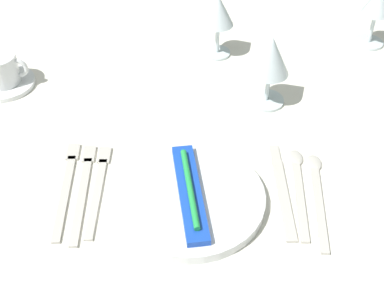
% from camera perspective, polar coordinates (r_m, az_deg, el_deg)
% --- Properties ---
extents(dining_table, '(1.80, 1.11, 0.74)m').
position_cam_1_polar(dining_table, '(1.09, 1.85, -0.40)').
color(dining_table, silver).
rests_on(dining_table, ground).
extents(dinner_plate, '(0.25, 0.25, 0.02)m').
position_cam_1_polar(dinner_plate, '(0.88, -0.23, -5.85)').
color(dinner_plate, white).
rests_on(dinner_plate, dining_table).
extents(toothbrush_package, '(0.07, 0.21, 0.02)m').
position_cam_1_polar(toothbrush_package, '(0.86, -0.23, -5.12)').
color(toothbrush_package, blue).
rests_on(toothbrush_package, dinner_plate).
extents(fork_outer, '(0.02, 0.21, 0.00)m').
position_cam_1_polar(fork_outer, '(0.92, -10.01, -4.44)').
color(fork_outer, beige).
rests_on(fork_outer, dining_table).
extents(fork_inner, '(0.03, 0.23, 0.00)m').
position_cam_1_polar(fork_inner, '(0.92, -11.59, -4.63)').
color(fork_inner, beige).
rests_on(fork_inner, dining_table).
extents(fork_salad, '(0.03, 0.22, 0.00)m').
position_cam_1_polar(fork_salad, '(0.93, -13.31, -4.29)').
color(fork_salad, beige).
rests_on(fork_salad, dining_table).
extents(dinner_knife, '(0.03, 0.22, 0.00)m').
position_cam_1_polar(dinner_knife, '(0.91, 9.70, -5.13)').
color(dinner_knife, beige).
rests_on(dinner_knife, dining_table).
extents(spoon_soup, '(0.03, 0.21, 0.01)m').
position_cam_1_polar(spoon_soup, '(0.93, 11.30, -3.96)').
color(spoon_soup, beige).
rests_on(spoon_soup, dining_table).
extents(spoon_dessert, '(0.03, 0.22, 0.01)m').
position_cam_1_polar(spoon_dessert, '(0.92, 13.26, -4.67)').
color(spoon_dessert, beige).
rests_on(spoon_dessert, dining_table).
extents(saucer_left, '(0.13, 0.13, 0.01)m').
position_cam_1_polar(saucer_left, '(1.19, -19.51, 6.17)').
color(saucer_left, white).
rests_on(saucer_left, dining_table).
extents(coffee_cup_left, '(0.10, 0.07, 0.06)m').
position_cam_1_polar(coffee_cup_left, '(1.17, -19.83, 7.59)').
color(coffee_cup_left, white).
rests_on(coffee_cup_left, saucer_left).
extents(wine_glass_centre, '(0.07, 0.07, 0.14)m').
position_cam_1_polar(wine_glass_centre, '(1.17, 2.83, 13.79)').
color(wine_glass_centre, silver).
rests_on(wine_glass_centre, dining_table).
extents(wine_glass_left, '(0.07, 0.07, 0.15)m').
position_cam_1_polar(wine_glass_left, '(1.27, 19.36, 14.01)').
color(wine_glass_left, silver).
rests_on(wine_glass_left, dining_table).
extents(wine_glass_right, '(0.07, 0.07, 0.15)m').
position_cam_1_polar(wine_glass_right, '(1.03, 8.47, 8.99)').
color(wine_glass_right, silver).
rests_on(wine_glass_right, dining_table).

